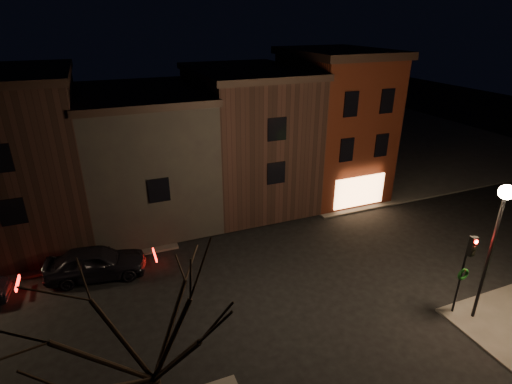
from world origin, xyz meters
The scene contains 10 objects.
ground centered at (0.00, 0.00, 0.00)m, with size 120.00×120.00×0.00m, color black.
sidewalk_far_right centered at (20.00, 20.00, 0.06)m, with size 30.00×30.00×0.12m, color #2D2B28.
corner_building centered at (8.00, 9.47, 5.40)m, with size 6.50×8.50×10.50m.
row_building_a centered at (1.50, 10.50, 4.83)m, with size 7.30×10.30×9.40m.
row_building_b centered at (-5.75, 10.50, 4.33)m, with size 7.80×10.30×8.40m.
row_building_c centered at (-13.00, 10.50, 5.08)m, with size 7.30×10.30×9.90m.
street_lamp_near centered at (6.20, -6.00, 5.18)m, with size 0.60×0.60×6.48m.
traffic_signal centered at (5.60, -5.51, 2.81)m, with size 0.58×0.38×4.05m.
bare_tree_left centered at (-8.00, -7.00, 5.43)m, with size 5.60×5.60×7.50m.
parked_car_a centered at (-9.55, 3.85, 0.86)m, with size 2.03×5.04×1.72m, color black.
Camera 1 is at (-8.40, -15.65, 12.63)m, focal length 28.00 mm.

